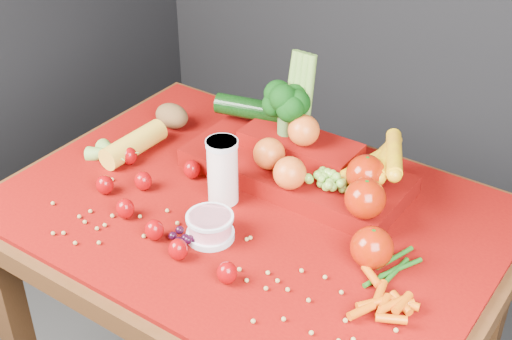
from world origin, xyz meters
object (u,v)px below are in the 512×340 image
Objects in this scene: table at (251,246)px; produce_mound at (309,162)px; yogurt_bowl at (210,226)px; milk_glass at (223,169)px.

table is 1.84× the size of produce_mound.
yogurt_bowl is 0.29m from produce_mound.
yogurt_bowl is (-0.01, -0.13, 0.14)m from table.
table is at bearing 8.44° from milk_glass.
table is 0.23m from produce_mound.
milk_glass is 1.52× the size of yogurt_bowl.
milk_glass is at bearing -171.56° from table.
produce_mound reaches higher than table.
produce_mound reaches higher than yogurt_bowl.
yogurt_bowl reaches higher than table.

